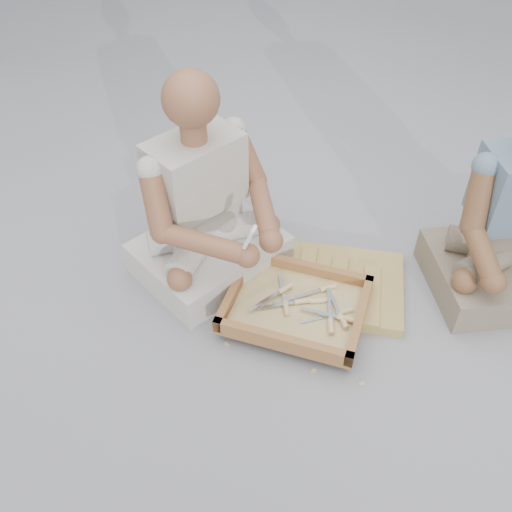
% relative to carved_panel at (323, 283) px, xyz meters
% --- Properties ---
extents(ground, '(60.00, 60.00, 0.00)m').
position_rel_carved_panel_xyz_m(ground, '(-0.11, -0.35, -0.02)').
color(ground, gray).
rests_on(ground, ground).
extents(carved_panel, '(0.77, 0.62, 0.04)m').
position_rel_carved_panel_xyz_m(carved_panel, '(0.00, 0.00, 0.00)').
color(carved_panel, olive).
rests_on(carved_panel, ground).
extents(tool_tray, '(0.60, 0.51, 0.07)m').
position_rel_carved_panel_xyz_m(tool_tray, '(-0.04, -0.21, 0.05)').
color(tool_tray, brown).
rests_on(tool_tray, carved_panel).
extents(chisel_0, '(0.20, 0.13, 0.02)m').
position_rel_carved_panel_xyz_m(chisel_0, '(0.02, -0.16, 0.05)').
color(chisel_0, silver).
rests_on(chisel_0, tool_tray).
extents(chisel_1, '(0.17, 0.16, 0.02)m').
position_rel_carved_panel_xyz_m(chisel_1, '(0.13, -0.17, 0.05)').
color(chisel_1, silver).
rests_on(chisel_1, tool_tray).
extents(chisel_2, '(0.11, 0.21, 0.02)m').
position_rel_carved_panel_xyz_m(chisel_2, '(0.12, -0.23, 0.06)').
color(chisel_2, silver).
rests_on(chisel_2, tool_tray).
extents(chisel_3, '(0.18, 0.15, 0.02)m').
position_rel_carved_panel_xyz_m(chisel_3, '(-0.04, -0.19, 0.06)').
color(chisel_3, silver).
rests_on(chisel_3, tool_tray).
extents(chisel_4, '(0.16, 0.18, 0.02)m').
position_rel_carved_panel_xyz_m(chisel_4, '(0.15, -0.19, 0.06)').
color(chisel_4, silver).
rests_on(chisel_4, tool_tray).
extents(chisel_5, '(0.11, 0.21, 0.02)m').
position_rel_carved_panel_xyz_m(chisel_5, '(-0.12, -0.18, 0.07)').
color(chisel_5, silver).
rests_on(chisel_5, tool_tray).
extents(chisel_6, '(0.22, 0.05, 0.02)m').
position_rel_carved_panel_xyz_m(chisel_6, '(0.15, -0.20, 0.06)').
color(chisel_6, silver).
rests_on(chisel_6, tool_tray).
extents(chisel_7, '(0.13, 0.19, 0.02)m').
position_rel_carved_panel_xyz_m(chisel_7, '(-0.07, -0.23, 0.06)').
color(chisel_7, silver).
rests_on(chisel_7, tool_tray).
extents(chisel_8, '(0.16, 0.18, 0.02)m').
position_rel_carved_panel_xyz_m(chisel_8, '(0.03, -0.08, 0.05)').
color(chisel_8, silver).
rests_on(chisel_8, tool_tray).
extents(wood_chip_0, '(0.02, 0.02, 0.00)m').
position_rel_carved_panel_xyz_m(wood_chip_0, '(-0.21, -0.01, -0.02)').
color(wood_chip_0, '#D2BD7B').
rests_on(wood_chip_0, ground).
extents(wood_chip_1, '(0.02, 0.02, 0.00)m').
position_rel_carved_panel_xyz_m(wood_chip_1, '(-0.22, -0.45, -0.02)').
color(wood_chip_1, '#D2BD7B').
rests_on(wood_chip_1, ground).
extents(wood_chip_2, '(0.02, 0.02, 0.00)m').
position_rel_carved_panel_xyz_m(wood_chip_2, '(-0.19, -0.35, -0.02)').
color(wood_chip_2, '#D2BD7B').
rests_on(wood_chip_2, ground).
extents(wood_chip_3, '(0.02, 0.02, 0.00)m').
position_rel_carved_panel_xyz_m(wood_chip_3, '(-0.09, -0.20, -0.02)').
color(wood_chip_3, '#D2BD7B').
rests_on(wood_chip_3, ground).
extents(wood_chip_4, '(0.02, 0.02, 0.00)m').
position_rel_carved_panel_xyz_m(wood_chip_4, '(0.13, -0.42, -0.02)').
color(wood_chip_4, '#D2BD7B').
rests_on(wood_chip_4, ground).
extents(wood_chip_5, '(0.02, 0.02, 0.00)m').
position_rel_carved_panel_xyz_m(wood_chip_5, '(0.04, -0.28, -0.02)').
color(wood_chip_5, '#D2BD7B').
rests_on(wood_chip_5, ground).
extents(wood_chip_6, '(0.02, 0.02, 0.00)m').
position_rel_carved_panel_xyz_m(wood_chip_6, '(-0.29, 0.00, -0.02)').
color(wood_chip_6, '#D2BD7B').
rests_on(wood_chip_6, ground).
extents(wood_chip_7, '(0.02, 0.02, 0.00)m').
position_rel_carved_panel_xyz_m(wood_chip_7, '(-0.26, 0.02, -0.02)').
color(wood_chip_7, '#D2BD7B').
rests_on(wood_chip_7, ground).
extents(wood_chip_8, '(0.02, 0.02, 0.00)m').
position_rel_carved_panel_xyz_m(wood_chip_8, '(0.29, 0.01, -0.02)').
color(wood_chip_8, '#D2BD7B').
rests_on(wood_chip_8, ground).
extents(wood_chip_9, '(0.02, 0.02, 0.00)m').
position_rel_carved_panel_xyz_m(wood_chip_9, '(0.31, -0.39, -0.02)').
color(wood_chip_9, '#D2BD7B').
rests_on(wood_chip_9, ground).
extents(wood_chip_10, '(0.02, 0.02, 0.00)m').
position_rel_carved_panel_xyz_m(wood_chip_10, '(0.13, -0.07, -0.02)').
color(wood_chip_10, '#D2BD7B').
rests_on(wood_chip_10, ground).
extents(wood_chip_11, '(0.02, 0.02, 0.00)m').
position_rel_carved_panel_xyz_m(wood_chip_11, '(-0.34, -0.16, -0.02)').
color(wood_chip_11, '#D2BD7B').
rests_on(wood_chip_11, ground).
extents(wood_chip_12, '(0.02, 0.02, 0.00)m').
position_rel_carved_panel_xyz_m(wood_chip_12, '(0.02, -0.26, -0.02)').
color(wood_chip_12, '#D2BD7B').
rests_on(wood_chip_12, ground).
extents(wood_chip_13, '(0.02, 0.02, 0.00)m').
position_rel_carved_panel_xyz_m(wood_chip_13, '(-0.26, -0.25, -0.02)').
color(wood_chip_13, '#D2BD7B').
rests_on(wood_chip_13, ground).
extents(wood_chip_14, '(0.02, 0.02, 0.00)m').
position_rel_carved_panel_xyz_m(wood_chip_14, '(0.01, -0.06, -0.02)').
color(wood_chip_14, '#D2BD7B').
rests_on(wood_chip_14, ground).
extents(craftsman, '(0.69, 0.71, 0.91)m').
position_rel_carved_panel_xyz_m(craftsman, '(-0.50, -0.10, 0.29)').
color(craftsman, beige).
rests_on(craftsman, ground).
extents(mobile_phone, '(0.05, 0.05, 0.10)m').
position_rel_carved_panel_xyz_m(mobile_phone, '(-0.21, -0.28, 0.40)').
color(mobile_phone, silver).
rests_on(mobile_phone, craftsman).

